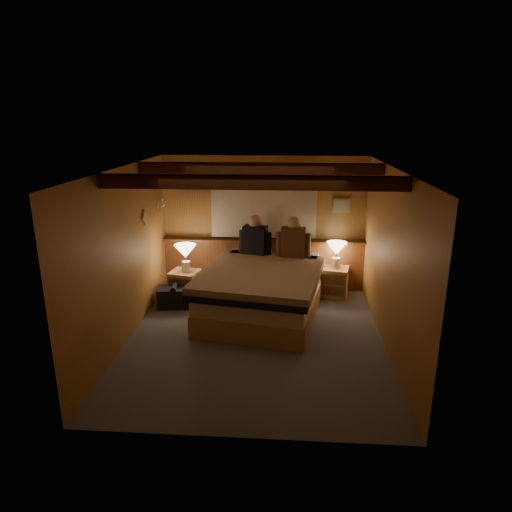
# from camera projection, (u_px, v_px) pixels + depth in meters

# --- Properties ---
(floor) EXTENTS (4.20, 4.20, 0.00)m
(floor) POSITION_uv_depth(u_px,v_px,m) (255.00, 339.00, 6.50)
(floor) COLOR slate
(floor) RESTS_ON ground
(ceiling) EXTENTS (4.20, 4.20, 0.00)m
(ceiling) POSITION_uv_depth(u_px,v_px,m) (255.00, 169.00, 5.80)
(ceiling) COLOR tan
(ceiling) RESTS_ON wall_back
(wall_back) EXTENTS (3.60, 0.00, 3.60)m
(wall_back) POSITION_uv_depth(u_px,v_px,m) (264.00, 224.00, 8.15)
(wall_back) COLOR #AF833F
(wall_back) RESTS_ON floor
(wall_left) EXTENTS (0.00, 4.20, 4.20)m
(wall_left) POSITION_uv_depth(u_px,v_px,m) (125.00, 256.00, 6.27)
(wall_left) COLOR #AF833F
(wall_left) RESTS_ON floor
(wall_right) EXTENTS (0.00, 4.20, 4.20)m
(wall_right) POSITION_uv_depth(u_px,v_px,m) (391.00, 262.00, 6.03)
(wall_right) COLOR #AF833F
(wall_right) RESTS_ON floor
(wall_front) EXTENTS (3.60, 0.00, 3.60)m
(wall_front) POSITION_uv_depth(u_px,v_px,m) (238.00, 327.00, 4.15)
(wall_front) COLOR #AF833F
(wall_front) RESTS_ON floor
(wainscot) EXTENTS (3.60, 0.23, 0.94)m
(wainscot) POSITION_uv_depth(u_px,v_px,m) (263.00, 263.00, 8.30)
(wainscot) COLOR brown
(wainscot) RESTS_ON wall_back
(curtain_window) EXTENTS (2.18, 0.09, 1.11)m
(curtain_window) POSITION_uv_depth(u_px,v_px,m) (264.00, 207.00, 7.99)
(curtain_window) COLOR #472211
(curtain_window) RESTS_ON wall_back
(ceiling_beams) EXTENTS (3.60, 1.65, 0.16)m
(ceiling_beams) POSITION_uv_depth(u_px,v_px,m) (256.00, 174.00, 5.97)
(ceiling_beams) COLOR #472211
(ceiling_beams) RESTS_ON ceiling
(coat_rail) EXTENTS (0.05, 0.55, 0.24)m
(coat_rail) POSITION_uv_depth(u_px,v_px,m) (160.00, 202.00, 7.64)
(coat_rail) COLOR white
(coat_rail) RESTS_ON wall_left
(framed_print) EXTENTS (0.30, 0.04, 0.25)m
(framed_print) POSITION_uv_depth(u_px,v_px,m) (341.00, 206.00, 7.94)
(framed_print) COLOR tan
(framed_print) RESTS_ON wall_back
(bed) EXTENTS (2.08, 2.53, 0.77)m
(bed) POSITION_uv_depth(u_px,v_px,m) (263.00, 291.00, 7.19)
(bed) COLOR tan
(bed) RESTS_ON floor
(nightstand_left) EXTENTS (0.54, 0.50, 0.51)m
(nightstand_left) POSITION_uv_depth(u_px,v_px,m) (185.00, 285.00, 7.84)
(nightstand_left) COLOR tan
(nightstand_left) RESTS_ON floor
(nightstand_right) EXTENTS (0.54, 0.51, 0.51)m
(nightstand_right) POSITION_uv_depth(u_px,v_px,m) (334.00, 282.00, 8.02)
(nightstand_right) COLOR tan
(nightstand_right) RESTS_ON floor
(lamp_left) EXTENTS (0.36, 0.36, 0.48)m
(lamp_left) POSITION_uv_depth(u_px,v_px,m) (185.00, 253.00, 7.66)
(lamp_left) COLOR silver
(lamp_left) RESTS_ON nightstand_left
(lamp_right) EXTENTS (0.35, 0.35, 0.45)m
(lamp_right) POSITION_uv_depth(u_px,v_px,m) (337.00, 250.00, 7.88)
(lamp_right) COLOR silver
(lamp_right) RESTS_ON nightstand_right
(person_left) EXTENTS (0.56, 0.32, 0.70)m
(person_left) POSITION_uv_depth(u_px,v_px,m) (255.00, 238.00, 7.81)
(person_left) COLOR black
(person_left) RESTS_ON bed
(person_right) EXTENTS (0.59, 0.28, 0.72)m
(person_right) POSITION_uv_depth(u_px,v_px,m) (293.00, 240.00, 7.63)
(person_right) COLOR #523421
(person_right) RESTS_ON bed
(duffel_bag) EXTENTS (0.59, 0.39, 0.40)m
(duffel_bag) POSITION_uv_depth(u_px,v_px,m) (175.00, 297.00, 7.56)
(duffel_bag) COLOR black
(duffel_bag) RESTS_ON floor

